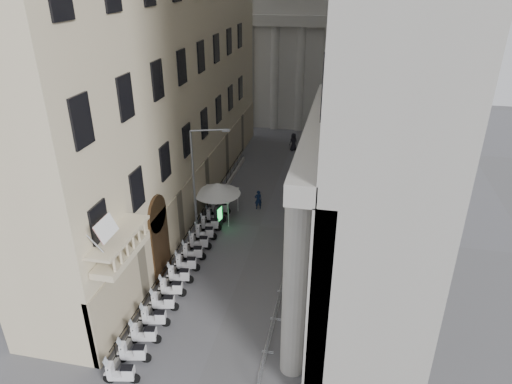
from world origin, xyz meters
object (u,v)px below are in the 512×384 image
at_px(security_tent, 217,188).
at_px(info_kiosk, 218,216).
at_px(street_lamp, 198,176).
at_px(pedestrian_b, 304,182).
at_px(pedestrian_a, 258,200).
at_px(scooter_0, 123,383).

xyz_separation_m(security_tent, info_kiosk, (0.54, -1.61, -1.53)).
xyz_separation_m(security_tent, street_lamp, (-0.30, -3.25, 2.43)).
relative_size(street_lamp, pedestrian_b, 4.17).
xyz_separation_m(street_lamp, info_kiosk, (0.84, 1.64, -3.96)).
xyz_separation_m(street_lamp, pedestrian_a, (3.21, 5.13, -4.07)).
bearing_deg(street_lamp, scooter_0, -106.98).
relative_size(scooter_0, pedestrian_a, 0.92).
relative_size(scooter_0, info_kiosk, 0.82).
bearing_deg(pedestrian_a, pedestrian_b, -152.44).
bearing_deg(scooter_0, pedestrian_a, -19.73).
bearing_deg(info_kiosk, pedestrian_a, 67.16).
distance_m(security_tent, pedestrian_b, 8.53).
xyz_separation_m(scooter_0, pedestrian_b, (6.12, 22.28, 0.98)).
xyz_separation_m(scooter_0, info_kiosk, (0.44, 15.03, 0.92)).
xyz_separation_m(scooter_0, street_lamp, (-0.40, 13.39, 4.88)).
height_order(pedestrian_a, pedestrian_b, pedestrian_b).
distance_m(security_tent, pedestrian_a, 3.83).
xyz_separation_m(security_tent, pedestrian_b, (6.22, 5.64, -1.47)).
relative_size(security_tent, info_kiosk, 1.98).
bearing_deg(security_tent, pedestrian_b, 42.19).
bearing_deg(scooter_0, info_kiosk, -12.79).
height_order(street_lamp, info_kiosk, street_lamp).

